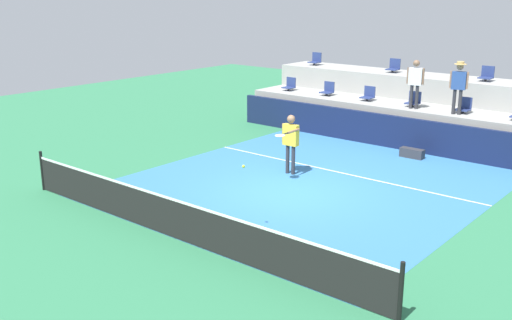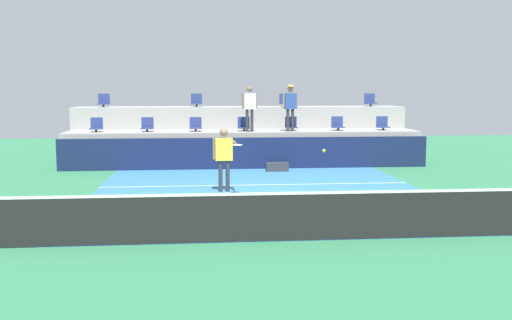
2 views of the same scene
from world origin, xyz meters
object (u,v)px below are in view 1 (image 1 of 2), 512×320
(stadium_chair_lower_mid_right, at_px, (464,106))
(equipment_bag, at_px, (412,153))
(stadium_chair_lower_center, at_px, (414,100))
(stadium_chair_upper_right, at_px, (487,75))
(stadium_chair_lower_far_left, at_px, (290,85))
(tennis_player, at_px, (290,138))
(stadium_chair_lower_left, at_px, (328,90))
(stadium_chair_lower_mid_left, at_px, (368,95))
(stadium_chair_upper_left, at_px, (394,67))
(stadium_chair_upper_far_left, at_px, (315,60))
(spectator_in_grey, at_px, (415,80))
(tennis_ball, at_px, (243,166))
(spectator_with_hat, at_px, (459,82))

(stadium_chair_lower_mid_right, bearing_deg, equipment_bag, -111.71)
(stadium_chair_lower_center, distance_m, stadium_chair_upper_right, 2.69)
(stadium_chair_lower_far_left, xyz_separation_m, tennis_player, (4.39, -5.88, -0.39))
(stadium_chair_lower_mid_right, bearing_deg, stadium_chair_lower_left, 180.00)
(stadium_chair_lower_mid_left, bearing_deg, equipment_bag, -35.55)
(stadium_chair_lower_mid_right, relative_size, stadium_chair_upper_left, 1.00)
(stadium_chair_upper_far_left, bearing_deg, stadium_chair_lower_mid_right, -14.15)
(tennis_player, bearing_deg, stadium_chair_upper_right, 70.15)
(stadium_chair_lower_mid_right, bearing_deg, stadium_chair_upper_left, 152.93)
(stadium_chair_upper_right, distance_m, spectator_in_grey, 2.72)
(stadium_chair_upper_left, distance_m, tennis_player, 7.82)
(stadium_chair_upper_left, bearing_deg, stadium_chair_lower_far_left, -153.51)
(stadium_chair_lower_center, height_order, equipment_bag, stadium_chair_lower_center)
(stadium_chair_lower_center, xyz_separation_m, stadium_chair_lower_mid_right, (1.78, 0.00, 0.00))
(stadium_chair_upper_far_left, xyz_separation_m, tennis_ball, (6.23, -11.85, -0.77))
(stadium_chair_lower_mid_left, height_order, tennis_ball, stadium_chair_lower_mid_left)
(stadium_chair_upper_left, bearing_deg, tennis_ball, -77.55)
(stadium_chair_lower_mid_left, relative_size, spectator_in_grey, 0.31)
(stadium_chair_lower_far_left, relative_size, spectator_with_hat, 0.30)
(stadium_chair_lower_mid_left, relative_size, tennis_ball, 7.65)
(spectator_with_hat, xyz_separation_m, tennis_ball, (-0.81, -9.67, -0.76))
(stadium_chair_upper_far_left, bearing_deg, equipment_bag, -30.76)
(stadium_chair_lower_left, xyz_separation_m, stadium_chair_lower_mid_left, (1.76, 0.00, 0.00))
(tennis_ball, height_order, equipment_bag, tennis_ball)
(stadium_chair_lower_center, xyz_separation_m, equipment_bag, (0.99, -1.98, -1.31))
(stadium_chair_lower_left, relative_size, stadium_chair_lower_mid_right, 1.00)
(stadium_chair_lower_mid_right, height_order, stadium_chair_upper_left, stadium_chair_upper_left)
(stadium_chair_lower_left, relative_size, tennis_player, 0.30)
(tennis_player, height_order, spectator_with_hat, spectator_with_hat)
(stadium_chair_lower_left, xyz_separation_m, spectator_with_hat, (5.21, -0.38, 0.84))
(stadium_chair_upper_right, relative_size, tennis_player, 0.30)
(stadium_chair_lower_mid_right, relative_size, stadium_chair_upper_right, 1.00)
(stadium_chair_lower_mid_right, height_order, tennis_player, stadium_chair_lower_mid_right)
(tennis_player, bearing_deg, spectator_in_grey, 78.18)
(stadium_chair_upper_left, bearing_deg, stadium_chair_lower_center, -45.95)
(stadium_chair_lower_far_left, height_order, tennis_ball, stadium_chair_lower_far_left)
(stadium_chair_upper_right, bearing_deg, tennis_ball, -94.49)
(stadium_chair_lower_mid_right, distance_m, tennis_ball, 10.10)
(stadium_chair_upper_left, xyz_separation_m, tennis_player, (0.78, -7.68, -1.24))
(tennis_player, relative_size, spectator_in_grey, 1.06)
(stadium_chair_upper_right, xyz_separation_m, spectator_in_grey, (-1.62, -2.18, -0.07))
(stadium_chair_lower_center, bearing_deg, stadium_chair_upper_left, 134.05)
(stadium_chair_lower_center, relative_size, tennis_player, 0.30)
(tennis_ball, bearing_deg, stadium_chair_lower_mid_left, 104.77)
(stadium_chair_upper_left, xyz_separation_m, equipment_bag, (2.73, -3.78, -2.16))
(spectator_in_grey, height_order, equipment_bag, spectator_in_grey)
(tennis_player, relative_size, spectator_with_hat, 1.02)
(stadium_chair_lower_left, height_order, tennis_ball, stadium_chair_lower_left)
(stadium_chair_lower_mid_left, relative_size, stadium_chair_upper_far_left, 1.00)
(stadium_chair_lower_left, distance_m, stadium_chair_lower_center, 3.53)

